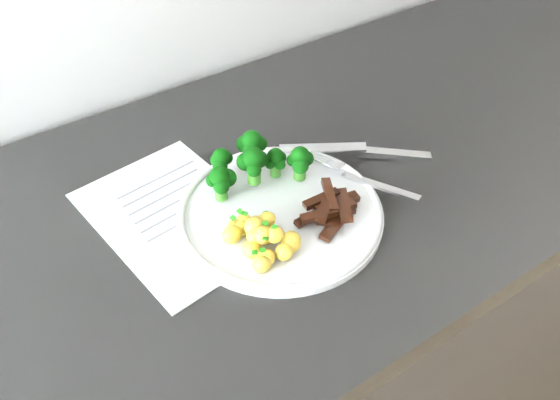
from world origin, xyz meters
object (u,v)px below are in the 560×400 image
at_px(counter, 270,369).
at_px(fork, 364,179).
at_px(beef_strips, 331,208).
at_px(recipe_paper, 177,215).
at_px(broccoli, 254,161).
at_px(knife, 374,153).
at_px(plate, 280,212).
at_px(potatoes, 261,237).

distance_m(counter, fork, 0.50).
bearing_deg(beef_strips, fork, 15.50).
bearing_deg(recipe_paper, beef_strips, -35.69).
bearing_deg(beef_strips, broccoli, 114.19).
bearing_deg(fork, counter, 149.19).
bearing_deg(fork, recipe_paper, 157.78).
distance_m(broccoli, beef_strips, 0.12).
height_order(recipe_paper, knife, knife).
height_order(beef_strips, fork, beef_strips).
relative_size(broccoli, knife, 0.78).
distance_m(fork, knife, 0.08).
height_order(counter, plate, plate).
relative_size(plate, broccoli, 1.85).
height_order(beef_strips, knife, beef_strips).
height_order(recipe_paper, broccoli, broccoli).
height_order(counter, fork, fork).
height_order(recipe_paper, potatoes, potatoes).
xyz_separation_m(recipe_paper, knife, (0.30, -0.05, 0.01)).
xyz_separation_m(counter, broccoli, (-0.01, 0.02, 0.51)).
xyz_separation_m(recipe_paper, fork, (0.24, -0.10, 0.02)).
bearing_deg(potatoes, beef_strips, -1.89).
xyz_separation_m(plate, potatoes, (-0.05, -0.04, 0.02)).
relative_size(recipe_paper, broccoli, 1.94).
height_order(counter, knife, knife).
xyz_separation_m(broccoli, knife, (0.18, -0.04, -0.04)).
bearing_deg(fork, beef_strips, -164.50).
bearing_deg(potatoes, fork, 5.46).
distance_m(counter, recipe_paper, 0.49).
bearing_deg(potatoes, knife, 14.47).
xyz_separation_m(recipe_paper, beef_strips, (0.17, -0.12, 0.02)).
bearing_deg(broccoli, plate, -93.21).
bearing_deg(recipe_paper, knife, -10.17).
bearing_deg(fork, knife, 37.15).
distance_m(beef_strips, fork, 0.08).
distance_m(recipe_paper, beef_strips, 0.21).
height_order(broccoli, beef_strips, broccoli).
relative_size(counter, recipe_paper, 8.56).
bearing_deg(beef_strips, potatoes, 178.11).
bearing_deg(counter, fork, -30.81).
height_order(plate, broccoli, broccoli).
relative_size(recipe_paper, plate, 1.05).
relative_size(potatoes, fork, 0.58).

